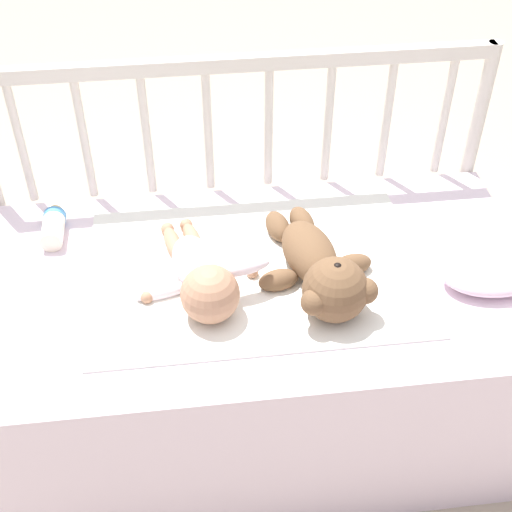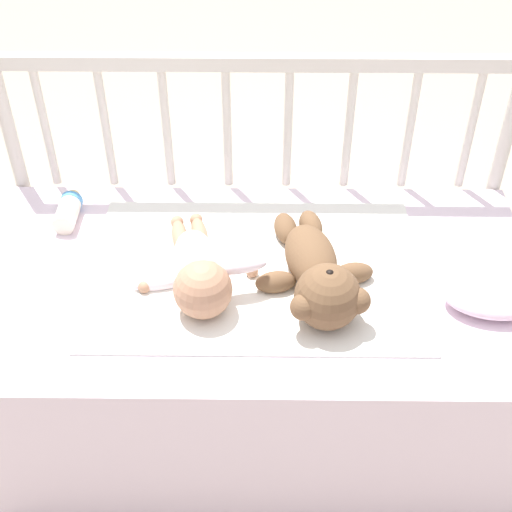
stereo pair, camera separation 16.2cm
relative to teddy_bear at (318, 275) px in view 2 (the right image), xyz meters
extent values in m
plane|color=tan|center=(-0.14, 0.05, -0.57)|extent=(12.00, 12.00, 0.00)
cube|color=silver|center=(-0.14, 0.05, -0.31)|extent=(1.32, 0.71, 0.51)
cylinder|color=beige|center=(-0.78, 0.43, -0.13)|extent=(0.04, 0.04, 0.88)
cylinder|color=beige|center=(0.50, 0.43, -0.13)|extent=(0.04, 0.04, 0.88)
cube|color=beige|center=(-0.14, 0.43, 0.29)|extent=(1.28, 0.03, 0.04)
cylinder|color=beige|center=(-0.68, 0.43, 0.11)|extent=(0.02, 0.02, 0.34)
cylinder|color=beige|center=(-0.53, 0.43, 0.11)|extent=(0.02, 0.02, 0.34)
cylinder|color=beige|center=(-0.37, 0.43, 0.11)|extent=(0.02, 0.02, 0.34)
cylinder|color=beige|center=(-0.22, 0.43, 0.11)|extent=(0.02, 0.02, 0.34)
cylinder|color=beige|center=(-0.06, 0.43, 0.11)|extent=(0.02, 0.02, 0.34)
cylinder|color=beige|center=(0.10, 0.43, 0.11)|extent=(0.02, 0.02, 0.34)
cylinder|color=beige|center=(0.25, 0.43, 0.11)|extent=(0.02, 0.02, 0.34)
cylinder|color=beige|center=(0.41, 0.43, 0.11)|extent=(0.02, 0.02, 0.34)
cube|color=white|center=(-0.14, 0.07, -0.06)|extent=(0.77, 0.52, 0.01)
ellipsoid|color=brown|center=(-0.01, 0.07, -0.01)|extent=(0.15, 0.22, 0.10)
sphere|color=brown|center=(0.01, -0.08, 0.01)|extent=(0.14, 0.14, 0.14)
sphere|color=beige|center=(0.01, -0.08, 0.05)|extent=(0.06, 0.06, 0.06)
sphere|color=black|center=(0.01, -0.08, 0.08)|extent=(0.02, 0.02, 0.02)
sphere|color=brown|center=(0.08, -0.10, 0.02)|extent=(0.06, 0.06, 0.06)
sphere|color=brown|center=(-0.04, -0.12, 0.02)|extent=(0.06, 0.06, 0.06)
ellipsoid|color=brown|center=(0.08, 0.04, -0.03)|extent=(0.10, 0.07, 0.05)
ellipsoid|color=brown|center=(-0.09, 0.01, -0.03)|extent=(0.10, 0.07, 0.05)
ellipsoid|color=brown|center=(-0.01, 0.21, -0.03)|extent=(0.07, 0.11, 0.05)
ellipsoid|color=brown|center=(-0.07, 0.20, -0.03)|extent=(0.07, 0.11, 0.05)
ellipsoid|color=white|center=(-0.28, 0.07, -0.02)|extent=(0.13, 0.19, 0.09)
sphere|color=tan|center=(-0.25, -0.06, 0.01)|extent=(0.13, 0.13, 0.13)
ellipsoid|color=white|center=(-0.18, 0.00, 0.02)|extent=(0.13, 0.06, 0.03)
ellipsoid|color=white|center=(-0.35, 0.01, -0.04)|extent=(0.13, 0.06, 0.03)
sphere|color=tan|center=(-0.15, 0.05, -0.04)|extent=(0.03, 0.03, 0.03)
sphere|color=tan|center=(-0.39, 0.00, -0.04)|extent=(0.03, 0.03, 0.03)
ellipsoid|color=tan|center=(-0.28, 0.18, -0.04)|extent=(0.06, 0.13, 0.04)
ellipsoid|color=tan|center=(-0.32, 0.17, -0.04)|extent=(0.06, 0.13, 0.04)
sphere|color=tan|center=(-0.29, 0.25, -0.04)|extent=(0.03, 0.03, 0.03)
sphere|color=tan|center=(-0.34, 0.24, -0.04)|extent=(0.03, 0.03, 0.03)
ellipsoid|color=silver|center=(0.40, -0.03, -0.03)|extent=(0.24, 0.14, 0.06)
cylinder|color=#F4E5CC|center=(-0.62, 0.25, -0.03)|extent=(0.05, 0.10, 0.05)
cylinder|color=#4C99D8|center=(-0.62, 0.31, -0.03)|extent=(0.06, 0.02, 0.06)
sphere|color=#EAC67F|center=(-0.62, 0.32, -0.03)|extent=(0.04, 0.04, 0.04)
camera|label=1|loc=(-0.29, -1.15, 1.07)|focal=50.00mm
camera|label=2|loc=(-0.13, -1.16, 1.07)|focal=50.00mm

